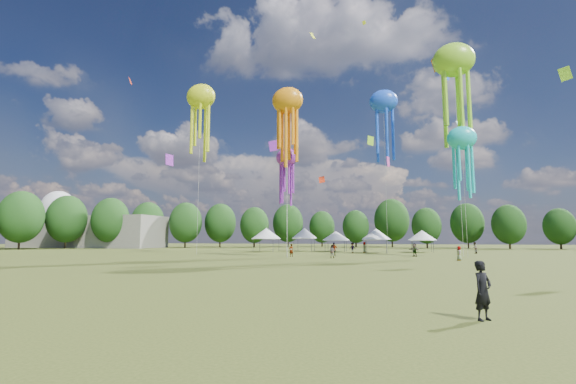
# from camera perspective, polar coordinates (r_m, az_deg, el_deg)

# --- Properties ---
(ground) EXTENTS (300.00, 300.00, 0.00)m
(ground) POSITION_cam_1_polar(r_m,az_deg,el_deg) (15.12, -3.94, -16.03)
(ground) COLOR #384416
(ground) RESTS_ON ground
(observer_main) EXTENTS (0.76, 0.75, 1.77)m
(observer_main) POSITION_cam_1_polar(r_m,az_deg,el_deg) (13.52, 26.48, -12.69)
(observer_main) COLOR black
(observer_main) RESTS_ON ground
(spectator_near) EXTENTS (0.90, 0.78, 1.61)m
(spectator_near) POSITION_cam_1_polar(r_m,az_deg,el_deg) (49.16, 6.41, -8.59)
(spectator_near) COLOR gray
(spectator_near) RESTS_ON ground
(spectators_far) EXTENTS (26.49, 22.65, 1.86)m
(spectators_far) POSITION_cam_1_polar(r_m,az_deg,el_deg) (60.01, 14.66, -8.00)
(spectators_far) COLOR gray
(spectators_far) RESTS_ON ground
(festival_tents) EXTENTS (32.15, 10.33, 4.38)m
(festival_tents) POSITION_cam_1_polar(r_m,az_deg,el_deg) (71.03, 6.67, -6.13)
(festival_tents) COLOR #47474C
(festival_tents) RESTS_ON ground
(show_kites) EXTENTS (43.20, 16.55, 29.85)m
(show_kites) POSITION_cam_1_polar(r_m,az_deg,el_deg) (58.62, 10.03, 11.96)
(show_kites) COLOR orange
(show_kites) RESTS_ON ground
(small_kites) EXTENTS (77.35, 53.62, 46.32)m
(small_kites) POSITION_cam_1_polar(r_m,az_deg,el_deg) (61.63, 7.75, 20.39)
(small_kites) COLOR orange
(small_kites) RESTS_ON ground
(treeline) EXTENTS (201.57, 95.24, 13.43)m
(treeline) POSITION_cam_1_polar(r_m,az_deg,el_deg) (77.25, 8.32, -3.61)
(treeline) COLOR #38281C
(treeline) RESTS_ON ground
(hangar) EXTENTS (40.00, 12.00, 8.00)m
(hangar) POSITION_cam_1_polar(r_m,az_deg,el_deg) (115.39, -27.09, -5.21)
(hangar) COLOR gray
(hangar) RESTS_ON ground
(radome) EXTENTS (9.00, 9.00, 16.00)m
(radome) POSITION_cam_1_polar(r_m,az_deg,el_deg) (130.96, -30.44, -2.49)
(radome) COLOR white
(radome) RESTS_ON ground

